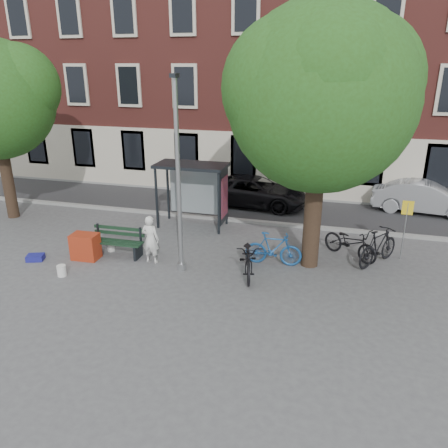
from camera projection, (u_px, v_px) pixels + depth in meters
ground at (182, 270)px, 14.32m from camera, size 90.00×90.00×0.00m
road at (234, 206)px, 20.65m from camera, size 40.00×4.00×0.01m
curb_near at (222, 219)px, 18.82m from camera, size 40.00×0.25×0.12m
curb_far at (243, 194)px, 22.43m from camera, size 40.00×0.25×0.12m
building_row at (262, 51)px, 23.64m from camera, size 30.00×8.00×14.00m
lamppost at (179, 188)px, 13.35m from camera, size 0.28×0.35×6.11m
tree_right at (322, 91)px, 12.62m from camera, size 5.76×5.60×8.20m
bus_shelter at (202, 181)px, 17.51m from camera, size 2.85×1.45×2.62m
painter at (150, 239)px, 14.60m from camera, size 0.63×0.43×1.66m
bench at (117, 243)px, 15.27m from camera, size 1.92×0.67×0.98m
bike_a at (350, 242)px, 15.06m from camera, size 2.16×1.83×1.11m
bike_b at (273, 249)px, 14.51m from camera, size 1.93×0.63×1.14m
bike_c at (249, 258)px, 13.81m from camera, size 1.31×2.38×1.18m
bike_d at (378, 247)px, 14.53m from camera, size 1.70×2.04×1.26m
car_dark at (255, 191)px, 20.57m from camera, size 5.10×2.71×1.37m
car_silver at (424, 197)px, 19.55m from camera, size 4.63×2.13×1.47m
red_stand at (85, 246)px, 15.00m from camera, size 0.92×0.63×0.90m
blue_crate at (35, 257)px, 14.98m from camera, size 0.65×0.56×0.20m
bucket_a at (62, 271)px, 13.85m from camera, size 0.35×0.35×0.36m
bucket_b at (111, 246)px, 15.71m from camera, size 0.33×0.33×0.36m
bucket_c at (90, 241)px, 16.17m from camera, size 0.30×0.30×0.36m
notice_sign at (406, 216)px, 14.57m from camera, size 0.36×0.04×2.10m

